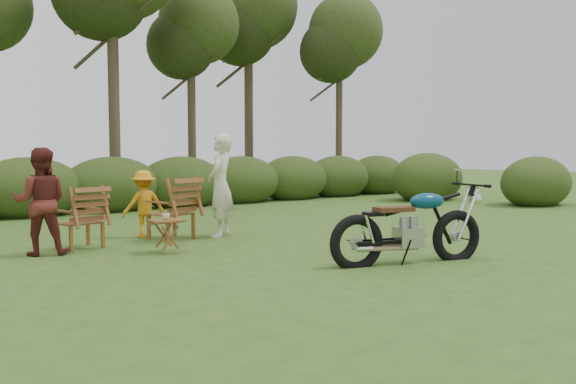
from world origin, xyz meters
TOP-DOWN VIEW (x-y plane):
  - ground at (0.00, 0.00)m, footprint 80.00×80.00m
  - tree_line at (0.50, 9.74)m, footprint 22.52×11.62m
  - motorcycle at (0.48, -0.13)m, footprint 2.32×1.48m
  - lawn_chair_right at (-1.04, 3.75)m, footprint 0.87×0.87m
  - lawn_chair_left at (-2.58, 3.78)m, footprint 0.77×0.77m
  - side_table at (-1.70, 2.60)m, footprint 0.54×0.47m
  - cup at (-1.69, 2.64)m, footprint 0.12×0.12m
  - adult_a at (-0.23, 3.46)m, footprint 0.78×0.76m
  - adult_b at (-3.19, 3.59)m, footprint 0.92×0.83m
  - child at (-1.30, 4.26)m, footprint 0.77×0.46m

SIDE VIEW (x-z plane):
  - ground at x=0.00m, z-range 0.00..0.00m
  - motorcycle at x=0.48m, z-range -0.62..0.62m
  - lawn_chair_right at x=-1.04m, z-range -0.53..0.53m
  - lawn_chair_left at x=-2.58m, z-range -0.48..0.48m
  - adult_a at x=-0.23m, z-range -0.90..0.90m
  - adult_b at x=-3.19m, z-range -0.78..0.78m
  - child at x=-1.30m, z-range -0.59..0.59m
  - side_table at x=-1.70m, z-range 0.00..0.50m
  - cup at x=-1.69m, z-range 0.50..0.59m
  - tree_line at x=0.50m, z-range -0.26..7.88m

